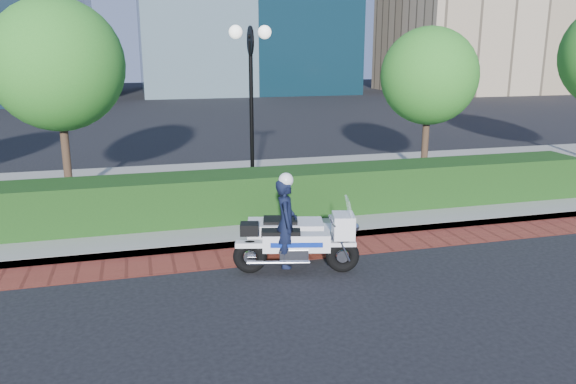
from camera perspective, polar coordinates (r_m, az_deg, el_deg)
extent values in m
plane|color=black|center=(9.35, -3.13, -9.78)|extent=(120.00, 120.00, 0.00)
cube|color=maroon|center=(10.70, -4.82, -6.56)|extent=(60.00, 1.00, 0.01)
cube|color=gray|center=(14.93, -7.97, -0.30)|extent=(60.00, 8.00, 0.15)
cube|color=#113311|center=(12.49, -6.64, -0.44)|extent=(18.00, 1.20, 1.00)
cylinder|color=black|center=(14.27, -3.60, 0.05)|extent=(0.30, 0.30, 0.30)
cylinder|color=black|center=(13.92, -3.72, 7.45)|extent=(0.10, 0.10, 3.70)
cylinder|color=black|center=(13.83, -3.85, 15.08)|extent=(0.04, 0.70, 0.70)
sphere|color=white|center=(13.76, -5.35, 15.89)|extent=(0.32, 0.32, 0.32)
sphere|color=white|center=(13.90, -2.39, 15.92)|extent=(0.32, 0.32, 0.32)
cylinder|color=#332319|center=(15.18, -21.61, 3.54)|extent=(0.20, 0.20, 2.17)
sphere|color=#206D1B|center=(14.96, -22.40, 11.86)|extent=(3.20, 3.20, 3.20)
cylinder|color=#332319|center=(17.20, 13.75, 4.89)|extent=(0.20, 0.20, 1.92)
sphere|color=#206D1B|center=(17.00, 14.15, 11.36)|extent=(2.80, 2.80, 2.80)
torus|color=black|center=(9.87, -3.89, -6.59)|extent=(0.62, 0.32, 0.59)
torus|color=black|center=(9.93, 5.56, -6.49)|extent=(0.62, 0.32, 0.59)
cube|color=silver|center=(9.77, 0.86, -5.13)|extent=(1.21, 0.56, 0.31)
cube|color=silver|center=(9.85, 0.59, -6.32)|extent=(0.57, 0.47, 0.25)
cube|color=silver|center=(9.74, 5.64, -3.42)|extent=(0.47, 0.57, 0.41)
cube|color=silver|center=(9.66, 6.22, -1.63)|extent=(0.21, 0.46, 0.36)
cube|color=black|center=(9.71, -0.74, -4.14)|extent=(0.72, 0.42, 0.09)
cube|color=black|center=(9.70, -3.94, -3.75)|extent=(0.37, 0.35, 0.20)
cube|color=silver|center=(10.53, -0.29, -4.30)|extent=(1.51, 0.94, 0.50)
cube|color=black|center=(10.44, -0.78, -2.90)|extent=(0.72, 0.59, 0.07)
torus|color=black|center=(11.01, -0.80, -4.70)|extent=(0.47, 0.25, 0.45)
imported|color=black|center=(9.66, -0.20, -3.16)|extent=(0.50, 0.64, 1.55)
sphere|color=white|center=(9.46, -0.21, 1.23)|extent=(0.25, 0.25, 0.25)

